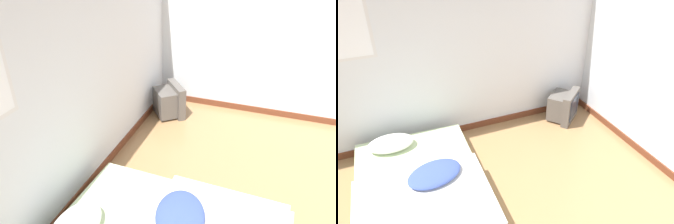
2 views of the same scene
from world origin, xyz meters
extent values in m
cube|color=silver|center=(0.00, 2.92, 1.30)|extent=(7.21, 0.06, 2.60)
cube|color=brown|center=(0.00, 2.88, 0.04)|extent=(7.21, 0.02, 0.09)
cube|color=beige|center=(-0.30, 1.83, 0.12)|extent=(1.34, 1.85, 0.24)
ellipsoid|color=silver|center=(-0.50, 2.52, 0.31)|extent=(0.53, 0.36, 0.14)
cube|color=silver|center=(-0.31, 1.49, 0.26)|extent=(1.33, 1.09, 0.05)
ellipsoid|color=#384C93|center=(-0.14, 1.78, 0.33)|extent=(0.65, 0.53, 0.11)
cube|color=#56514C|center=(1.87, 2.65, 0.21)|extent=(0.45, 0.43, 0.36)
cube|color=#56514C|center=(1.98, 2.52, 0.23)|extent=(0.43, 0.38, 0.45)
cube|color=#283342|center=(2.02, 2.48, 0.24)|extent=(0.30, 0.25, 0.33)
camera|label=1|loc=(-1.94, 1.24, 2.33)|focal=35.00mm
camera|label=2|loc=(-0.47, -0.83, 2.62)|focal=35.00mm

